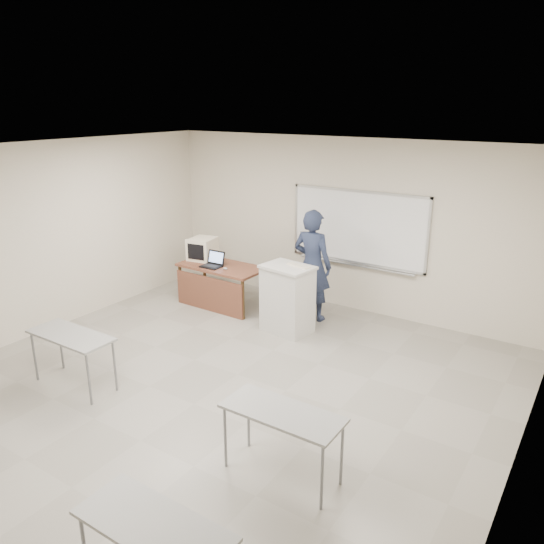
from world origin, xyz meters
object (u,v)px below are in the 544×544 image
Objects in this scene: crt_monitor at (202,249)px; mouse at (225,268)px; whiteboard at (358,229)px; podium at (287,299)px; presenter at (312,265)px; laptop at (213,263)px; instructor_desk at (218,277)px; keyboard at (299,266)px.

mouse is at bearing -29.48° from crt_monitor.
whiteboard is 2.25× the size of podium.
laptop is at bearing 14.87° from presenter.
crt_monitor is at bearing 157.92° from instructor_desk.
podium is 0.59m from keyboard.
whiteboard reaches higher than keyboard.
whiteboard is 2.61m from instructor_desk.
presenter reaches higher than instructor_desk.
whiteboard is 1.48m from keyboard.
instructor_desk is 1.76m from presenter.
instructor_desk is 1.62m from podium.
instructor_desk is 16.59× the size of mouse.
mouse is at bearing -179.83° from podium.
presenter is (-0.09, 0.61, -0.17)m from keyboard.
crt_monitor is 2.22m from presenter.
presenter reaches higher than mouse.
podium is 1.43m from mouse.
instructor_desk is at bearing 179.74° from podium.
crt_monitor reaches higher than instructor_desk.
keyboard reaches higher than laptop.
crt_monitor is 0.26× the size of presenter.
whiteboard is at bearing 79.08° from podium.
instructor_desk is 1.42× the size of podium.
podium is 2.24m from crt_monitor.
instructor_desk is 0.71m from crt_monitor.
instructor_desk is 3.91× the size of keyboard.
whiteboard is 6.19× the size of keyboard.
podium is at bearing -21.47° from crt_monitor.
mouse is (0.75, -0.28, -0.18)m from crt_monitor.
presenter is at bearing 110.97° from keyboard.
crt_monitor is at bearing 5.64° from presenter.
podium is 0.80m from presenter.
laptop is at bearing -150.41° from whiteboard.
presenter is (1.46, 0.50, 0.18)m from mouse.
keyboard is 0.21× the size of presenter.
mouse is at bearing -6.78° from laptop.
crt_monitor is 2.34m from keyboard.
whiteboard reaches higher than podium.
crt_monitor is (-0.55, 0.24, 0.39)m from instructor_desk.
podium is 2.76× the size of keyboard.
keyboard is 0.64m from presenter.
mouse is 1.55m from presenter.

